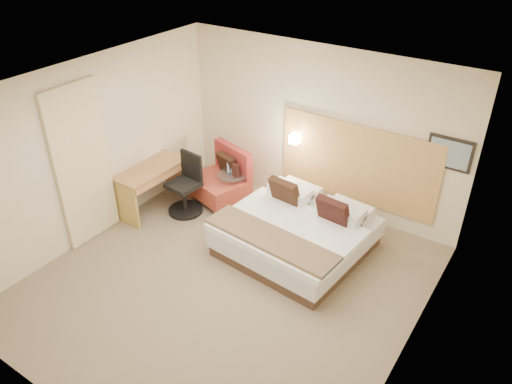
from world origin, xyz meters
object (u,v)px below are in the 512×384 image
Objects in this scene: lounge_chair at (222,180)px; desk at (152,177)px; desk_chair at (186,189)px; side_table at (232,187)px; bed at (297,233)px.

lounge_chair reaches higher than desk.
desk_chair is at bearing 27.02° from desk.
side_table is 0.55× the size of desk_chair.
desk_chair is (0.49, 0.25, -0.20)m from desk.
desk_chair reaches higher than lounge_chair.
bed is at bearing 7.57° from desk.
lounge_chair is 1.05× the size of desk_chair.
bed is at bearing 2.40° from desk_chair.
desk_chair is at bearing -177.60° from bed.
bed is 2.57m from desk.
lounge_chair is at bearing 66.93° from desk_chair.
desk is (-0.97, -0.87, 0.31)m from side_table.
side_table is 1.34m from desk.
side_table is 0.44× the size of desk.
bed is 2.04m from desk_chair.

